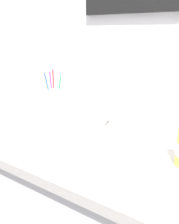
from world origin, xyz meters
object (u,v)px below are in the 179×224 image
(faucet, at_px, (115,107))
(toothbrush_purple, at_px, (51,84))
(toothbrush_green, at_px, (60,87))
(toothbrush_red, at_px, (53,83))
(toothbrush_cup, at_px, (55,99))
(toothbrush_blue, at_px, (47,85))

(faucet, bearing_deg, toothbrush_purple, 178.45)
(toothbrush_green, xyz_separation_m, toothbrush_red, (-0.04, 0.00, 0.01))
(faucet, bearing_deg, toothbrush_green, 177.56)
(faucet, distance_m, toothbrush_red, 0.33)
(toothbrush_purple, distance_m, toothbrush_green, 0.05)
(toothbrush_red, bearing_deg, toothbrush_cup, -37.31)
(toothbrush_green, bearing_deg, faucet, -2.44)
(faucet, xyz_separation_m, toothbrush_cup, (-0.31, 0.00, -0.02))
(toothbrush_cup, bearing_deg, toothbrush_blue, -124.10)
(toothbrush_purple, relative_size, toothbrush_green, 1.07)
(toothbrush_cup, height_order, toothbrush_blue, toothbrush_blue)
(faucet, xyz_separation_m, toothbrush_purple, (-0.34, 0.01, 0.05))
(faucet, distance_m, toothbrush_cup, 0.31)
(toothbrush_blue, height_order, toothbrush_red, toothbrush_red)
(toothbrush_red, bearing_deg, toothbrush_purple, -141.62)
(toothbrush_blue, xyz_separation_m, toothbrush_red, (-0.00, 0.04, 0.00))
(toothbrush_cup, height_order, toothbrush_red, toothbrush_red)
(toothbrush_red, bearing_deg, faucet, -2.78)
(toothbrush_green, bearing_deg, toothbrush_blue, -134.82)
(toothbrush_purple, xyz_separation_m, toothbrush_red, (0.01, 0.01, 0.00))
(toothbrush_cup, height_order, toothbrush_purple, toothbrush_purple)
(toothbrush_cup, distance_m, toothbrush_blue, 0.07)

